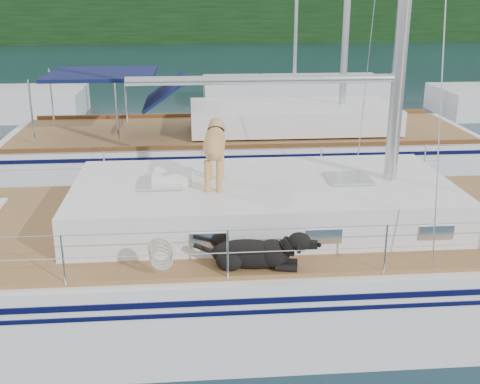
{
  "coord_description": "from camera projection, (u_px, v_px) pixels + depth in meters",
  "views": [
    {
      "loc": [
        -0.17,
        -7.85,
        4.34
      ],
      "look_at": [
        0.5,
        0.2,
        1.6
      ],
      "focal_mm": 45.0,
      "sensor_mm": 36.0,
      "label": 1
    }
  ],
  "objects": [
    {
      "name": "neighbor_sailboat",
      "position": [
        246.0,
        151.0,
        14.53
      ],
      "size": [
        11.0,
        3.5,
        13.3
      ],
      "color": "white",
      "rests_on": "ground"
    },
    {
      "name": "bg_boat_center",
      "position": [
        294.0,
        91.0,
        24.09
      ],
      "size": [
        7.2,
        3.0,
        11.65
      ],
      "color": "white",
      "rests_on": "ground"
    },
    {
      "name": "shore_bank",
      "position": [
        190.0,
        34.0,
        52.23
      ],
      "size": [
        92.0,
        1.0,
        1.2
      ],
      "primitive_type": "cube",
      "color": "#595147",
      "rests_on": "ground"
    },
    {
      "name": "main_sailboat",
      "position": [
        213.0,
        258.0,
        8.61
      ],
      "size": [
        12.0,
        3.8,
        14.01
      ],
      "color": "white",
      "rests_on": "ground"
    },
    {
      "name": "ground",
      "position": [
        207.0,
        300.0,
        8.82
      ],
      "size": [
        120.0,
        120.0,
        0.0
      ],
      "primitive_type": "plane",
      "color": "black",
      "rests_on": "ground"
    },
    {
      "name": "tree_line",
      "position": [
        189.0,
        5.0,
        50.33
      ],
      "size": [
        90.0,
        3.0,
        6.0
      ],
      "primitive_type": "cube",
      "color": "black",
      "rests_on": "ground"
    }
  ]
}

